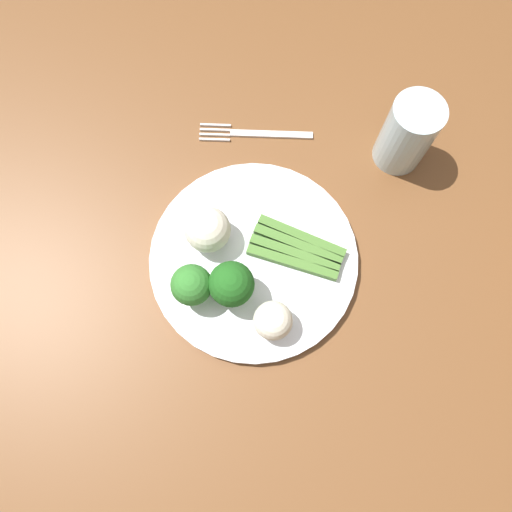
{
  "coord_description": "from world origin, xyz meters",
  "views": [
    {
      "loc": [
        -0.26,
        0.0,
        1.36
      ],
      "look_at": [
        -0.08,
        -0.0,
        0.77
      ],
      "focal_mm": 33.4,
      "sensor_mm": 36.0,
      "label": 1
    }
  ],
  "objects_px": {
    "dining_table": "(255,234)",
    "fork": "(256,134)",
    "asparagus_bundle": "(298,249)",
    "cauliflower_right": "(275,320)",
    "broccoli_back_right": "(194,285)",
    "broccoli_near_center": "(234,284)",
    "plate": "(256,259)",
    "water_glass": "(409,134)",
    "cauliflower_near_fork": "(210,230)"
  },
  "relations": [
    {
      "from": "cauliflower_near_fork",
      "to": "fork",
      "type": "height_order",
      "value": "cauliflower_near_fork"
    },
    {
      "from": "broccoli_near_center",
      "to": "fork",
      "type": "bearing_deg",
      "value": -7.38
    },
    {
      "from": "cauliflower_right",
      "to": "asparagus_bundle",
      "type": "bearing_deg",
      "value": -19.66
    },
    {
      "from": "broccoli_near_center",
      "to": "fork",
      "type": "height_order",
      "value": "broccoli_near_center"
    },
    {
      "from": "dining_table",
      "to": "fork",
      "type": "height_order",
      "value": "fork"
    },
    {
      "from": "dining_table",
      "to": "broccoli_near_center",
      "type": "relative_size",
      "value": 16.01
    },
    {
      "from": "broccoli_back_right",
      "to": "water_glass",
      "type": "distance_m",
      "value": 0.35
    },
    {
      "from": "cauliflower_near_fork",
      "to": "water_glass",
      "type": "relative_size",
      "value": 0.54
    },
    {
      "from": "dining_table",
      "to": "asparagus_bundle",
      "type": "relative_size",
      "value": 8.44
    },
    {
      "from": "plate",
      "to": "asparagus_bundle",
      "type": "relative_size",
      "value": 2.1
    },
    {
      "from": "dining_table",
      "to": "plate",
      "type": "distance_m",
      "value": 0.15
    },
    {
      "from": "asparagus_bundle",
      "to": "cauliflower_right",
      "type": "relative_size",
      "value": 2.71
    },
    {
      "from": "dining_table",
      "to": "fork",
      "type": "distance_m",
      "value": 0.16
    },
    {
      "from": "cauliflower_right",
      "to": "cauliflower_near_fork",
      "type": "xyz_separation_m",
      "value": [
        0.12,
        0.08,
        0.01
      ]
    },
    {
      "from": "plate",
      "to": "broccoli_near_center",
      "type": "bearing_deg",
      "value": 148.62
    },
    {
      "from": "plate",
      "to": "asparagus_bundle",
      "type": "distance_m",
      "value": 0.06
    },
    {
      "from": "broccoli_back_right",
      "to": "cauliflower_near_fork",
      "type": "distance_m",
      "value": 0.08
    },
    {
      "from": "cauliflower_right",
      "to": "fork",
      "type": "height_order",
      "value": "cauliflower_right"
    },
    {
      "from": "plate",
      "to": "broccoli_near_center",
      "type": "xyz_separation_m",
      "value": [
        -0.05,
        0.03,
        0.05
      ]
    },
    {
      "from": "cauliflower_near_fork",
      "to": "asparagus_bundle",
      "type": "bearing_deg",
      "value": -100.39
    },
    {
      "from": "plate",
      "to": "broccoli_near_center",
      "type": "distance_m",
      "value": 0.07
    },
    {
      "from": "dining_table",
      "to": "asparagus_bundle",
      "type": "xyz_separation_m",
      "value": [
        -0.07,
        -0.06,
        0.14
      ]
    },
    {
      "from": "broccoli_back_right",
      "to": "water_glass",
      "type": "height_order",
      "value": "water_glass"
    },
    {
      "from": "asparagus_bundle",
      "to": "plate",
      "type": "bearing_deg",
      "value": 29.82
    },
    {
      "from": "broccoli_back_right",
      "to": "fork",
      "type": "xyz_separation_m",
      "value": [
        0.24,
        -0.08,
        -0.05
      ]
    },
    {
      "from": "asparagus_bundle",
      "to": "cauliflower_near_fork",
      "type": "relative_size",
      "value": 2.21
    },
    {
      "from": "broccoli_back_right",
      "to": "cauliflower_right",
      "type": "height_order",
      "value": "broccoli_back_right"
    },
    {
      "from": "broccoli_back_right",
      "to": "fork",
      "type": "bearing_deg",
      "value": -18.51
    },
    {
      "from": "cauliflower_right",
      "to": "dining_table",
      "type": "bearing_deg",
      "value": 7.56
    },
    {
      "from": "cauliflower_near_fork",
      "to": "fork",
      "type": "bearing_deg",
      "value": -20.63
    },
    {
      "from": "dining_table",
      "to": "cauliflower_right",
      "type": "xyz_separation_m",
      "value": [
        -0.17,
        -0.02,
        0.16
      ]
    },
    {
      "from": "plate",
      "to": "cauliflower_near_fork",
      "type": "height_order",
      "value": "cauliflower_near_fork"
    },
    {
      "from": "dining_table",
      "to": "cauliflower_right",
      "type": "height_order",
      "value": "cauliflower_right"
    },
    {
      "from": "plate",
      "to": "cauliflower_near_fork",
      "type": "distance_m",
      "value": 0.08
    },
    {
      "from": "fork",
      "to": "asparagus_bundle",
      "type": "bearing_deg",
      "value": 109.12
    },
    {
      "from": "plate",
      "to": "cauliflower_right",
      "type": "height_order",
      "value": "cauliflower_right"
    },
    {
      "from": "broccoli_near_center",
      "to": "fork",
      "type": "relative_size",
      "value": 0.42
    },
    {
      "from": "asparagus_bundle",
      "to": "cauliflower_right",
      "type": "xyz_separation_m",
      "value": [
        -0.1,
        0.03,
        0.02
      ]
    },
    {
      "from": "cauliflower_near_fork",
      "to": "broccoli_near_center",
      "type": "bearing_deg",
      "value": -157.63
    },
    {
      "from": "broccoli_near_center",
      "to": "cauliflower_near_fork",
      "type": "bearing_deg",
      "value": 22.37
    },
    {
      "from": "broccoli_back_right",
      "to": "cauliflower_right",
      "type": "bearing_deg",
      "value": -113.62
    },
    {
      "from": "asparagus_bundle",
      "to": "broccoli_near_center",
      "type": "height_order",
      "value": "broccoli_near_center"
    },
    {
      "from": "dining_table",
      "to": "water_glass",
      "type": "xyz_separation_m",
      "value": [
        0.08,
        -0.21,
        0.17
      ]
    },
    {
      "from": "dining_table",
      "to": "broccoli_near_center",
      "type": "distance_m",
      "value": 0.21
    },
    {
      "from": "plate",
      "to": "water_glass",
      "type": "xyz_separation_m",
      "value": [
        0.16,
        -0.21,
        0.05
      ]
    },
    {
      "from": "broccoli_back_right",
      "to": "water_glass",
      "type": "relative_size",
      "value": 0.57
    },
    {
      "from": "dining_table",
      "to": "cauliflower_near_fork",
      "type": "relative_size",
      "value": 18.65
    },
    {
      "from": "cauliflower_near_fork",
      "to": "water_glass",
      "type": "height_order",
      "value": "water_glass"
    },
    {
      "from": "asparagus_bundle",
      "to": "fork",
      "type": "relative_size",
      "value": 0.79
    },
    {
      "from": "broccoli_back_right",
      "to": "cauliflower_right",
      "type": "relative_size",
      "value": 1.3
    }
  ]
}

